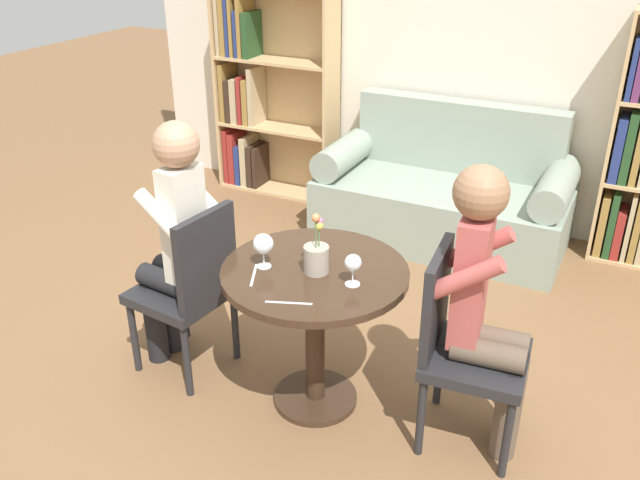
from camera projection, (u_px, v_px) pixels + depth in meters
name	position (u px, v px, depth m)	size (l,w,h in m)	color
ground_plane	(315.00, 399.00, 3.27)	(16.00, 16.00, 0.00)	brown
back_wall	(475.00, 33.00, 4.57)	(5.20, 0.05, 2.70)	silver
round_table	(315.00, 302.00, 3.02)	(0.83, 0.83, 0.72)	#382619
couch	(444.00, 197.00, 4.70)	(1.68, 0.80, 0.92)	gray
bookshelf_left	(262.00, 95.00, 5.35)	(0.98, 0.28, 1.60)	tan
chair_left	(191.00, 285.00, 3.26)	(0.47, 0.47, 0.90)	#232326
chair_right	(460.00, 342.00, 2.84)	(0.46, 0.46, 0.90)	#232326
person_left	(175.00, 242.00, 3.22)	(0.44, 0.37, 1.31)	black
person_right	(486.00, 305.00, 2.73)	(0.44, 0.36, 1.28)	brown
wine_glass_left	(263.00, 245.00, 2.91)	(0.09, 0.09, 0.16)	white
wine_glass_right	(353.00, 264.00, 2.78)	(0.07, 0.07, 0.14)	white
flower_vase	(316.00, 256.00, 2.89)	(0.11, 0.11, 0.28)	#9E9384
knife_left_setting	(254.00, 275.00, 2.89)	(0.09, 0.18, 0.00)	silver
fork_left_setting	(289.00, 303.00, 2.69)	(0.18, 0.08, 0.00)	silver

